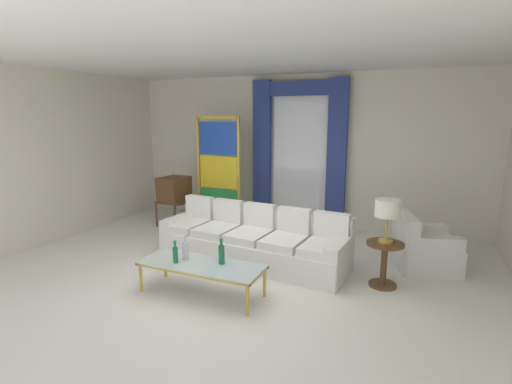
# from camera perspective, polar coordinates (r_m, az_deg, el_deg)

# --- Properties ---
(ground_plane) EXTENTS (16.00, 16.00, 0.00)m
(ground_plane) POSITION_cam_1_polar(r_m,az_deg,el_deg) (5.42, -4.01, -12.69)
(ground_plane) COLOR white
(wall_rear) EXTENTS (8.00, 0.12, 3.00)m
(wall_rear) POSITION_cam_1_polar(r_m,az_deg,el_deg) (7.82, 6.29, 6.12)
(wall_rear) COLOR silver
(wall_rear) RESTS_ON ground
(wall_left) EXTENTS (0.12, 7.00, 3.00)m
(wall_left) POSITION_cam_1_polar(r_m,az_deg,el_deg) (7.81, -26.63, 4.97)
(wall_left) COLOR silver
(wall_left) RESTS_ON ground
(ceiling_slab) EXTENTS (8.00, 7.60, 0.04)m
(ceiling_slab) POSITION_cam_1_polar(r_m,az_deg,el_deg) (5.73, -0.54, 19.52)
(ceiling_slab) COLOR white
(curtained_window) EXTENTS (2.00, 0.17, 2.70)m
(curtained_window) POSITION_cam_1_polar(r_m,az_deg,el_deg) (7.63, 6.36, 7.80)
(curtained_window) COLOR white
(curtained_window) RESTS_ON ground
(couch_white_long) EXTENTS (2.98, 1.17, 0.86)m
(couch_white_long) POSITION_cam_1_polar(r_m,az_deg,el_deg) (5.94, -0.19, -7.31)
(couch_white_long) COLOR white
(couch_white_long) RESTS_ON ground
(coffee_table) EXTENTS (1.57, 0.58, 0.41)m
(coffee_table) POSITION_cam_1_polar(r_m,az_deg,el_deg) (4.86, -8.16, -10.89)
(coffee_table) COLOR silver
(coffee_table) RESTS_ON ground
(bottle_blue_decanter) EXTENTS (0.06, 0.06, 0.29)m
(bottle_blue_decanter) POSITION_cam_1_polar(r_m,az_deg,el_deg) (4.89, -11.95, -9.03)
(bottle_blue_decanter) COLOR #196B3D
(bottle_blue_decanter) RESTS_ON coffee_table
(bottle_crystal_tall) EXTENTS (0.07, 0.07, 0.33)m
(bottle_crystal_tall) POSITION_cam_1_polar(r_m,az_deg,el_deg) (4.77, -5.17, -9.12)
(bottle_crystal_tall) COLOR #196B3D
(bottle_crystal_tall) RESTS_ON coffee_table
(bottle_amber_squat) EXTENTS (0.08, 0.08, 0.33)m
(bottle_amber_squat) POSITION_cam_1_polar(r_m,az_deg,el_deg) (4.97, -10.52, -8.41)
(bottle_amber_squat) COLOR silver
(bottle_amber_squat) RESTS_ON coffee_table
(vintage_tv) EXTENTS (0.62, 0.64, 1.35)m
(vintage_tv) POSITION_cam_1_polar(r_m,az_deg,el_deg) (7.86, -12.15, 0.27)
(vintage_tv) COLOR brown
(vintage_tv) RESTS_ON ground
(armchair_white) EXTENTS (1.02, 1.00, 0.80)m
(armchair_white) POSITION_cam_1_polar(r_m,az_deg,el_deg) (6.14, 23.48, -7.84)
(armchair_white) COLOR white
(armchair_white) RESTS_ON ground
(stained_glass_divider) EXTENTS (0.95, 0.05, 2.20)m
(stained_glass_divider) POSITION_cam_1_polar(r_m,az_deg,el_deg) (7.61, -5.62, 2.63)
(stained_glass_divider) COLOR gold
(stained_glass_divider) RESTS_ON ground
(peacock_figurine) EXTENTS (0.44, 0.60, 0.50)m
(peacock_figurine) POSITION_cam_1_polar(r_m,az_deg,el_deg) (7.24, -4.47, -4.60)
(peacock_figurine) COLOR beige
(peacock_figurine) RESTS_ON ground
(round_side_table) EXTENTS (0.48, 0.48, 0.59)m
(round_side_table) POSITION_cam_1_polar(r_m,az_deg,el_deg) (5.32, 18.59, -9.64)
(round_side_table) COLOR brown
(round_side_table) RESTS_ON ground
(table_lamp_brass) EXTENTS (0.32, 0.32, 0.57)m
(table_lamp_brass) POSITION_cam_1_polar(r_m,az_deg,el_deg) (5.13, 19.06, -2.59)
(table_lamp_brass) COLOR #B29338
(table_lamp_brass) RESTS_ON round_side_table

